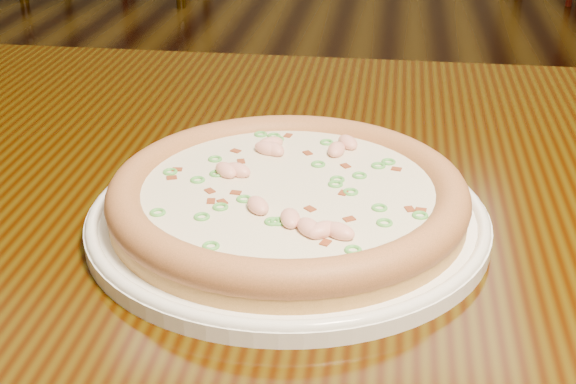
# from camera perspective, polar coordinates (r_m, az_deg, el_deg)

# --- Properties ---
(ground) EXTENTS (9.00, 9.00, 0.00)m
(ground) POSITION_cam_1_polar(r_m,az_deg,el_deg) (1.78, -2.58, -9.79)
(ground) COLOR black
(hero_table) EXTENTS (1.20, 0.80, 0.75)m
(hero_table) POSITION_cam_1_polar(r_m,az_deg,el_deg) (0.72, 10.12, -7.98)
(hero_table) COLOR black
(hero_table) RESTS_ON ground
(plate) EXTENTS (0.31, 0.31, 0.02)m
(plate) POSITION_cam_1_polar(r_m,az_deg,el_deg) (0.63, 0.00, -1.74)
(plate) COLOR white
(plate) RESTS_ON hero_table
(pizza) EXTENTS (0.28, 0.28, 0.03)m
(pizza) POSITION_cam_1_polar(r_m,az_deg,el_deg) (0.62, 0.00, -0.24)
(pizza) COLOR tan
(pizza) RESTS_ON plate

